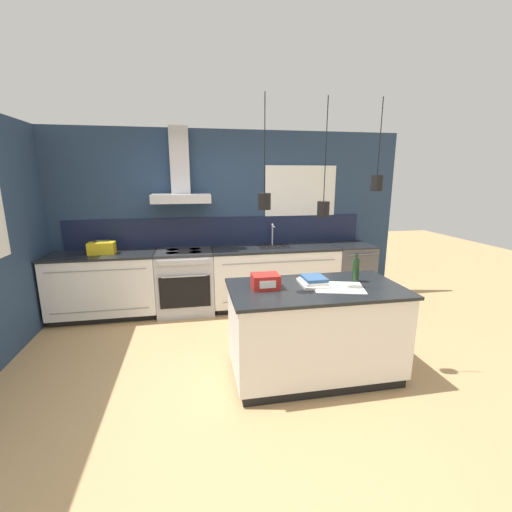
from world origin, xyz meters
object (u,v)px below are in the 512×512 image
dishwasher (350,273)px  red_supply_box (265,281)px  bottle_on_island (356,270)px  oven_range (185,282)px  book_stack (313,281)px  yellow_toolbox (102,248)px

dishwasher → red_supply_box: red_supply_box is taller
dishwasher → red_supply_box: size_ratio=3.60×
bottle_on_island → red_supply_box: bearing=-177.4°
oven_range → book_stack: size_ratio=2.63×
book_stack → red_supply_box: bearing=-177.6°
dishwasher → oven_range: bearing=-179.9°
oven_range → dishwasher: bearing=0.1°
oven_range → red_supply_box: size_ratio=3.60×
oven_range → yellow_toolbox: bearing=179.8°
bottle_on_island → red_supply_box: 0.93m
oven_range → red_supply_box: 2.07m
book_stack → red_supply_box: size_ratio=1.37×
oven_range → bottle_on_island: bottle_on_island is taller
dishwasher → yellow_toolbox: size_ratio=2.68×
oven_range → yellow_toolbox: size_ratio=2.68×
dishwasher → book_stack: (-1.29, -1.82, 0.49)m
oven_range → dishwasher: (2.56, 0.00, 0.00)m
dishwasher → yellow_toolbox: 3.68m
yellow_toolbox → dishwasher: bearing=-0.0°
bottle_on_island → book_stack: size_ratio=0.86×
book_stack → red_supply_box: 0.48m
red_supply_box → bottle_on_island: bearing=2.6°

